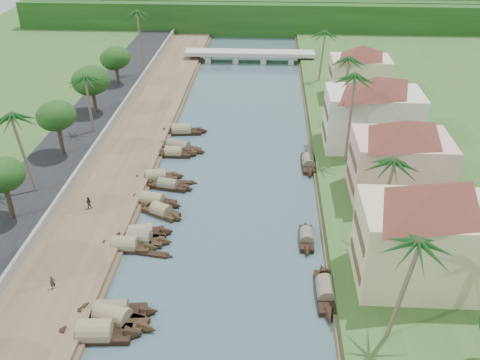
# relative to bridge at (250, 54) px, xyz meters

# --- Properties ---
(ground) EXTENTS (220.00, 220.00, 0.00)m
(ground) POSITION_rel_bridge_xyz_m (-0.00, -72.00, -1.72)
(ground) COLOR #3B5259
(ground) RESTS_ON ground
(left_bank) EXTENTS (10.00, 180.00, 0.80)m
(left_bank) POSITION_rel_bridge_xyz_m (-16.00, -52.00, -1.32)
(left_bank) COLOR brown
(left_bank) RESTS_ON ground
(right_bank) EXTENTS (16.00, 180.00, 1.20)m
(right_bank) POSITION_rel_bridge_xyz_m (19.00, -52.00, -1.12)
(right_bank) COLOR #2F5421
(right_bank) RESTS_ON ground
(road) EXTENTS (8.00, 180.00, 1.40)m
(road) POSITION_rel_bridge_xyz_m (-24.50, -52.00, -1.02)
(road) COLOR black
(road) RESTS_ON ground
(retaining_wall) EXTENTS (0.40, 180.00, 1.10)m
(retaining_wall) POSITION_rel_bridge_xyz_m (-20.20, -52.00, -0.37)
(retaining_wall) COLOR gray
(retaining_wall) RESTS_ON left_bank
(treeline) EXTENTS (120.00, 14.00, 8.00)m
(treeline) POSITION_rel_bridge_xyz_m (-0.00, 28.00, 2.28)
(treeline) COLOR #15380F
(treeline) RESTS_ON ground
(bridge) EXTENTS (28.00, 4.00, 2.40)m
(bridge) POSITION_rel_bridge_xyz_m (0.00, 0.00, 0.00)
(bridge) COLOR #ACADA2
(bridge) RESTS_ON ground
(building_near) EXTENTS (14.85, 14.85, 10.20)m
(building_near) POSITION_rel_bridge_xyz_m (18.99, -74.00, 4.66)
(building_near) COLOR beige
(building_near) RESTS_ON right_bank
(building_mid) EXTENTS (14.11, 14.11, 9.70)m
(building_mid) POSITION_rel_bridge_xyz_m (19.99, -58.00, 4.41)
(building_mid) COLOR beige
(building_mid) RESTS_ON right_bank
(building_far) EXTENTS (15.59, 15.59, 10.20)m
(building_far) POSITION_rel_bridge_xyz_m (18.99, -44.00, 4.66)
(building_far) COLOR beige
(building_far) RESTS_ON right_bank
(building_distant) EXTENTS (12.62, 12.62, 9.20)m
(building_distant) POSITION_rel_bridge_xyz_m (19.99, -24.00, 4.16)
(building_distant) COLOR beige
(building_distant) RESTS_ON right_bank
(sampan_1) EXTENTS (8.71, 2.59, 2.52)m
(sampan_1) POSITION_rel_bridge_xyz_m (-9.94, -81.88, -1.30)
(sampan_1) COLOR black
(sampan_1) RESTS_ON ground
(sampan_2) EXTENTS (9.21, 4.59, 2.37)m
(sampan_2) POSITION_rel_bridge_xyz_m (-9.00, -79.84, -1.30)
(sampan_2) COLOR black
(sampan_2) RESTS_ON ground
(sampan_3) EXTENTS (8.88, 2.71, 2.33)m
(sampan_3) POSITION_rel_bridge_xyz_m (-9.27, -79.25, -1.30)
(sampan_3) COLOR black
(sampan_3) RESTS_ON ground
(sampan_4) EXTENTS (7.53, 2.01, 2.14)m
(sampan_4) POSITION_rel_bridge_xyz_m (-10.49, -69.21, -1.31)
(sampan_4) COLOR black
(sampan_4) RESTS_ON ground
(sampan_5) EXTENTS (7.70, 3.84, 2.37)m
(sampan_5) POSITION_rel_bridge_xyz_m (-9.29, -67.06, -1.30)
(sampan_5) COLOR black
(sampan_5) RESTS_ON ground
(sampan_6) EXTENTS (7.58, 2.15, 2.24)m
(sampan_6) POSITION_rel_bridge_xyz_m (-9.27, -67.98, -1.31)
(sampan_6) COLOR black
(sampan_6) RESTS_ON ground
(sampan_7) EXTENTS (8.07, 3.58, 2.12)m
(sampan_7) POSITION_rel_bridge_xyz_m (-9.43, -59.87, -1.31)
(sampan_7) COLOR black
(sampan_7) RESTS_ON ground
(sampan_8) EXTENTS (6.45, 4.47, 2.04)m
(sampan_8) POSITION_rel_bridge_xyz_m (-7.94, -62.22, -1.31)
(sampan_8) COLOR black
(sampan_8) RESTS_ON ground
(sampan_9) EXTENTS (7.32, 2.79, 1.87)m
(sampan_9) POSITION_rel_bridge_xyz_m (-8.23, -56.01, -1.32)
(sampan_9) COLOR black
(sampan_9) RESTS_ON ground
(sampan_10) EXTENTS (7.90, 3.23, 2.14)m
(sampan_10) POSITION_rel_bridge_xyz_m (-10.18, -53.93, -1.31)
(sampan_10) COLOR black
(sampan_10) RESTS_ON ground
(sampan_11) EXTENTS (7.01, 1.80, 2.04)m
(sampan_11) POSITION_rel_bridge_xyz_m (-9.02, -46.70, -1.31)
(sampan_11) COLOR black
(sampan_11) RESTS_ON ground
(sampan_12) EXTENTS (9.11, 4.36, 2.16)m
(sampan_12) POSITION_rel_bridge_xyz_m (-8.63, -44.68, -1.31)
(sampan_12) COLOR black
(sampan_12) RESTS_ON ground
(sampan_13) EXTENTS (8.73, 2.64, 2.34)m
(sampan_13) POSITION_rel_bridge_xyz_m (-9.09, -38.82, -1.30)
(sampan_13) COLOR black
(sampan_13) RESTS_ON ground
(sampan_14) EXTENTS (1.88, 8.55, 2.08)m
(sampan_14) POSITION_rel_bridge_xyz_m (10.25, -75.35, -1.31)
(sampan_14) COLOR black
(sampan_14) RESTS_ON ground
(sampan_15) EXTENTS (1.60, 6.56, 1.81)m
(sampan_15) POSITION_rel_bridge_xyz_m (8.91, -66.63, -1.32)
(sampan_15) COLOR black
(sampan_15) RESTS_ON ground
(sampan_16) EXTENTS (1.85, 8.26, 2.03)m
(sampan_16) POSITION_rel_bridge_xyz_m (10.10, -48.63, -1.31)
(sampan_16) COLOR black
(sampan_16) RESTS_ON ground
(canoe_1) EXTENTS (5.01, 1.58, 0.80)m
(canoe_1) POSITION_rel_bridge_xyz_m (-7.50, -70.05, -1.62)
(canoe_1) COLOR black
(canoe_1) RESTS_ON ground
(canoe_2) EXTENTS (5.07, 0.77, 0.74)m
(canoe_2) POSITION_rel_bridge_xyz_m (-7.04, -54.62, -1.62)
(canoe_2) COLOR black
(canoe_2) RESTS_ON ground
(palm_0) EXTENTS (3.20, 3.20, 11.29)m
(palm_0) POSITION_rel_bridge_xyz_m (15.00, -81.57, 9.01)
(palm_0) COLOR #6B5F47
(palm_0) RESTS_ON ground
(palm_1) EXTENTS (3.20, 3.20, 11.00)m
(palm_1) POSITION_rel_bridge_xyz_m (16.00, -67.65, 8.72)
(palm_1) COLOR #6B5F47
(palm_1) RESTS_ON ground
(palm_2) EXTENTS (3.20, 3.20, 13.67)m
(palm_2) POSITION_rel_bridge_xyz_m (15.00, -49.36, 11.28)
(palm_2) COLOR #6B5F47
(palm_2) RESTS_ON ground
(palm_3) EXTENTS (3.20, 3.20, 11.68)m
(palm_3) POSITION_rel_bridge_xyz_m (16.00, -34.98, 9.36)
(palm_3) COLOR #6B5F47
(palm_3) RESTS_ON ground
(palm_5) EXTENTS (3.20, 3.20, 11.48)m
(palm_5) POSITION_rel_bridge_xyz_m (-24.00, -59.89, 9.38)
(palm_5) COLOR #6B5F47
(palm_5) RESTS_ON ground
(palm_6) EXTENTS (3.20, 3.20, 10.17)m
(palm_6) POSITION_rel_bridge_xyz_m (-22.00, -41.98, 8.10)
(palm_6) COLOR #6B5F47
(palm_6) RESTS_ON ground
(palm_7) EXTENTS (3.20, 3.20, 10.83)m
(palm_7) POSITION_rel_bridge_xyz_m (14.00, -15.22, 8.54)
(palm_7) COLOR #6B5F47
(palm_7) RESTS_ON ground
(palm_8) EXTENTS (3.20, 3.20, 13.51)m
(palm_8) POSITION_rel_bridge_xyz_m (-20.50, -13.30, 11.32)
(palm_8) COLOR #6B5F47
(palm_8) RESTS_ON ground
(tree_2) EXTENTS (4.50, 4.50, 7.31)m
(tree_2) POSITION_rel_bridge_xyz_m (-24.00, -65.90, 5.04)
(tree_2) COLOR #443627
(tree_2) RESTS_ON ground
(tree_3) EXTENTS (4.77, 4.77, 7.59)m
(tree_3) POSITION_rel_bridge_xyz_m (-24.00, -49.56, 5.21)
(tree_3) COLOR #443627
(tree_3) RESTS_ON ground
(tree_4) EXTENTS (5.52, 5.52, 7.58)m
(tree_4) POSITION_rel_bridge_xyz_m (-24.00, -34.02, 4.92)
(tree_4) COLOR #443627
(tree_4) RESTS_ON ground
(tree_5) EXTENTS (4.92, 4.92, 6.77)m
(tree_5) POSITION_rel_bridge_xyz_m (-24.00, -19.58, 4.35)
(tree_5) COLOR #443627
(tree_5) RESTS_ON ground
(tree_6) EXTENTS (5.00, 5.00, 7.28)m
(tree_6) POSITION_rel_bridge_xyz_m (24.00, -43.00, 4.62)
(tree_6) COLOR #443627
(tree_6) RESTS_ON ground
(person_near) EXTENTS (0.62, 0.58, 1.42)m
(person_near) POSITION_rel_bridge_xyz_m (-15.40, -76.82, -0.21)
(person_near) COLOR #2B2931
(person_near) RESTS_ON left_bank
(person_far) EXTENTS (0.76, 0.61, 1.49)m
(person_far) POSITION_rel_bridge_xyz_m (-16.39, -62.52, -0.18)
(person_far) COLOR #312822
(person_far) RESTS_ON left_bank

